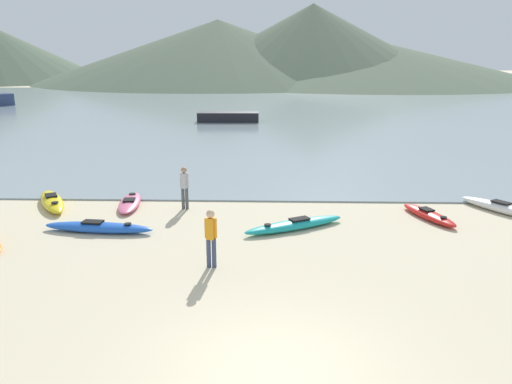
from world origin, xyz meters
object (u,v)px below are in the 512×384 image
Objects in this scene: kayak_on_sand_1 at (429,215)px; kayak_on_sand_3 at (52,201)px; kayak_on_sand_5 at (130,203)px; person_near_waterline at (184,185)px; kayak_on_sand_4 at (295,225)px; kayak_on_sand_2 at (98,227)px; person_near_foreground at (211,235)px; moored_boat_1 at (228,117)px; kayak_on_sand_6 at (505,209)px.

kayak_on_sand_3 is at bearing 175.45° from kayak_on_sand_1.
person_near_waterline is (2.08, -0.31, 0.75)m from kayak_on_sand_5.
kayak_on_sand_4 is 6.35m from kayak_on_sand_5.
kayak_on_sand_2 is at bearing -94.15° from kayak_on_sand_5.
kayak_on_sand_3 is 8.38m from person_near_foreground.
moored_boat_1 is at bearing 109.39° from kayak_on_sand_1.
kayak_on_sand_3 is at bearing -178.27° from kayak_on_sand_5.
person_near_foreground reaches higher than kayak_on_sand_3.
moored_boat_1 is (1.76, 26.94, 0.30)m from kayak_on_sand_2.
kayak_on_sand_3 reaches higher than kayak_on_sand_5.
kayak_on_sand_3 is at bearing -100.26° from moored_boat_1.
kayak_on_sand_6 is 10.87m from person_near_foreground.
kayak_on_sand_3 is 24.62m from moored_boat_1.
kayak_on_sand_6 is (13.49, 2.34, 0.02)m from kayak_on_sand_2.
moored_boat_1 is at bearing 94.01° from person_near_foreground.
kayak_on_sand_5 is 2.24m from person_near_waterline.
moored_boat_1 is (-2.07, 29.52, -0.44)m from person_near_foreground.
kayak_on_sand_3 is 0.90× the size of kayak_on_sand_4.
person_near_foreground is at bearing -73.09° from person_near_waterline.
person_near_foreground is at bearing -153.05° from kayak_on_sand_6.
person_near_waterline is at bearing 47.45° from kayak_on_sand_2.
kayak_on_sand_3 is at bearing 177.39° from person_near_waterline.
person_near_waterline reaches higher than kayak_on_sand_3.
kayak_on_sand_6 reaches higher than kayak_on_sand_1.
kayak_on_sand_3 reaches higher than kayak_on_sand_6.
kayak_on_sand_6 is at bearing 26.95° from person_near_foreground.
moored_boat_1 is at bearing 91.24° from person_near_waterline.
kayak_on_sand_2 is 1.12× the size of kayak_on_sand_6.
moored_boat_1 is (-4.35, 26.48, 0.30)m from kayak_on_sand_4.
kayak_on_sand_2 is at bearing 146.09° from person_near_foreground.
kayak_on_sand_5 is at bearing 123.99° from person_near_foreground.
person_near_waterline is at bearing 152.02° from kayak_on_sand_4.
kayak_on_sand_5 is (0.20, 2.80, -0.02)m from kayak_on_sand_2.
kayak_on_sand_1 is 0.98× the size of kayak_on_sand_5.
person_near_foreground reaches higher than moored_boat_1.
kayak_on_sand_2 is (-10.66, -1.66, 0.02)m from kayak_on_sand_1.
kayak_on_sand_4 is (8.73, -2.25, -0.03)m from kayak_on_sand_3.
kayak_on_sand_6 is (7.39, 1.88, 0.02)m from kayak_on_sand_4.
person_near_waterline reaches higher than kayak_on_sand_6.
moored_boat_1 is (1.56, 24.14, 0.32)m from kayak_on_sand_5.
kayak_on_sand_2 is at bearing -132.55° from person_near_waterline.
kayak_on_sand_6 is at bearing 14.26° from kayak_on_sand_4.
person_near_foreground reaches higher than kayak_on_sand_5.
person_near_waterline is 24.46m from moored_boat_1.
kayak_on_sand_4 is at bearing 53.12° from person_near_foreground.
kayak_on_sand_2 is 27.00m from moored_boat_1.
kayak_on_sand_1 is 10.79m from kayak_on_sand_2.
kayak_on_sand_1 reaches higher than kayak_on_sand_5.
moored_boat_1 is (-0.53, 24.45, -0.43)m from person_near_waterline.
kayak_on_sand_5 is at bearing 173.76° from kayak_on_sand_1.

